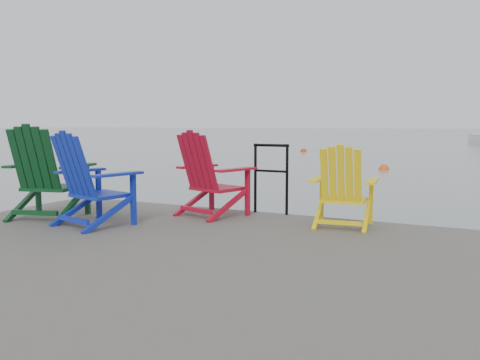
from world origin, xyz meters
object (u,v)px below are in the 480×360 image
at_px(chair_red, 210,174).
at_px(chair_yellow, 343,187).
at_px(chair_blue, 90,180).
at_px(buoy_b, 304,152).
at_px(chair_green, 45,173).
at_px(handrail, 271,172).
at_px(buoy_a, 384,169).

bearing_deg(chair_red, chair_yellow, 18.18).
bearing_deg(chair_blue, buoy_b, 116.53).
bearing_deg(chair_yellow, chair_blue, -162.51).
xyz_separation_m(chair_blue, buoy_b, (-6.08, 24.79, -1.03)).
height_order(chair_blue, chair_red, chair_blue).
xyz_separation_m(chair_yellow, buoy_b, (-8.66, 23.61, -0.96)).
bearing_deg(chair_red, chair_green, -132.17).
xyz_separation_m(handrail, chair_yellow, (1.06, -0.47, -0.08)).
xyz_separation_m(chair_red, chair_yellow, (1.68, 0.04, -0.07)).
distance_m(chair_green, buoy_a, 14.54).
xyz_separation_m(chair_red, buoy_a, (-0.33, 13.41, -1.03)).
distance_m(chair_blue, chair_yellow, 2.84).
height_order(chair_blue, buoy_a, chair_blue).
xyz_separation_m(handrail, chair_red, (-0.62, -0.50, -0.02)).
height_order(chair_red, chair_yellow, chair_red).
xyz_separation_m(buoy_a, buoy_b, (-6.65, 10.24, 0.00)).
height_order(chair_blue, buoy_b, chair_blue).
height_order(chair_blue, chair_yellow, chair_blue).
relative_size(chair_green, chair_yellow, 1.23).
relative_size(buoy_a, buoy_b, 1.01).
distance_m(chair_red, buoy_a, 13.45).
bearing_deg(chair_yellow, buoy_b, 103.06).
height_order(chair_green, chair_blue, chair_green).
relative_size(handrail, chair_red, 0.86).
relative_size(handrail, buoy_b, 2.35).
relative_size(chair_blue, chair_yellow, 1.15).
bearing_deg(buoy_a, chair_green, -95.49).
height_order(handrail, chair_blue, chair_blue).
xyz_separation_m(chair_green, buoy_b, (-5.26, 24.68, -1.06)).
relative_size(handrail, chair_yellow, 0.99).
height_order(handrail, chair_red, chair_red).
xyz_separation_m(chair_red, buoy_b, (-6.98, 23.65, -1.03)).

